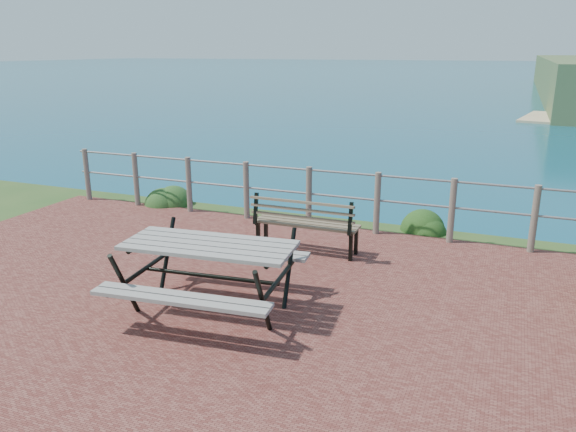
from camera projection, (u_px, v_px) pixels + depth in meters
name	position (u px, v px, depth m)	size (l,w,h in m)	color
ground	(210.00, 308.00, 6.47)	(10.00, 7.00, 0.12)	brown
ocean	(511.00, 58.00, 184.40)	(1200.00, 1200.00, 0.00)	#12676E
safety_railing	(309.00, 193.00, 9.28)	(9.40, 0.10, 1.00)	#6B5B4C
picnic_table	(210.00, 269.00, 6.26)	(1.95, 1.63, 0.80)	gray
park_bench	(307.00, 215.00, 8.08)	(1.53, 0.39, 0.86)	brown
shrub_lip_west	(165.00, 204.00, 10.82)	(0.77, 0.77, 0.51)	#244A1B
shrub_lip_east	(425.00, 232.00, 9.15)	(0.74, 0.74, 0.47)	#1B4013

